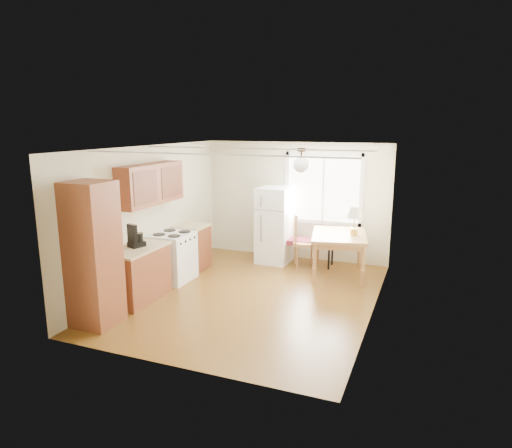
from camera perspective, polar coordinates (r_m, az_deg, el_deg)
The scene contains 11 objects.
room_shell at distance 7.51m, azimuth -0.47°, elevation -0.04°, with size 4.60×5.60×2.62m.
kitchen_run at distance 7.88m, azimuth -13.90°, elevation -2.89°, with size 0.65×3.40×2.20m.
window_unit at distance 9.61m, azimuth 8.42°, elevation 4.39°, with size 1.64×0.05×1.51m.
pendant_light at distance 7.52m, azimuth 5.67°, elevation 7.51°, with size 0.26×0.26×0.40m.
refrigerator at distance 9.54m, azimuth 2.30°, elevation -0.16°, with size 0.67×0.69×1.59m.
bench at distance 9.48m, azimuth 6.47°, elevation -2.29°, with size 1.20×0.55×0.54m.
dining_table at distance 8.82m, azimuth 10.33°, elevation -1.86°, with size 1.24×1.50×0.83m.
chair at distance 9.28m, azimuth 5.49°, elevation -1.56°, with size 0.54×0.54×1.11m.
table_lamp at distance 8.69m, azimuth 12.26°, elevation 1.17°, with size 0.31×0.31×0.54m.
coffee_maker at distance 7.68m, azimuth -14.82°, elevation -1.76°, with size 0.27×0.31×0.40m.
kettle at distance 7.80m, azimuth -14.90°, elevation -1.85°, with size 0.13×0.13×0.25m.
Camera 1 is at (2.74, -6.80, 2.87)m, focal length 32.00 mm.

